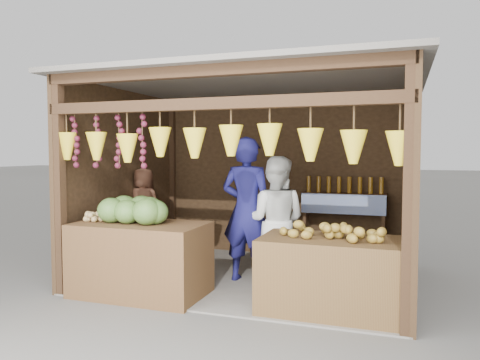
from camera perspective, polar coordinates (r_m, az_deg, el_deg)
name	(u,v)px	position (r m, az deg, el deg)	size (l,w,h in m)	color
ground	(253,278)	(6.45, 1.56, -11.86)	(80.00, 80.00, 0.00)	#514F49
stall_structure	(250,155)	(6.19, 1.17, 3.10)	(4.30, 3.30, 2.66)	slate
back_shelf	(344,206)	(7.31, 12.54, -3.14)	(1.25, 0.32, 1.32)	#382314
counter_left	(141,259)	(5.74, -12.03, -9.42)	(1.55, 0.85, 0.86)	#50341A
counter_right	(333,276)	(5.13, 11.33, -11.37)	(1.53, 0.85, 0.80)	#51351B
stool	(144,253)	(7.34, -11.58, -8.74)	(0.34, 0.34, 0.32)	black
man_standing	(247,210)	(6.07, 0.86, -3.68)	(0.69, 0.45, 1.90)	#16154E
woman_standing	(275,221)	(6.00, 4.35, -4.99)	(0.80, 0.62, 1.65)	white
vendor_seated	(144,205)	(7.22, -11.65, -3.06)	(0.56, 0.36, 1.14)	#563322
melon_pile	(138,209)	(5.66, -12.37, -3.53)	(1.00, 0.50, 0.32)	#255516
tanfruit_pile	(97,216)	(5.96, -17.01, -4.17)	(0.34, 0.40, 0.13)	tan
mango_pile	(339,228)	(5.05, 11.98, -5.72)	(1.40, 0.64, 0.22)	#AB4116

